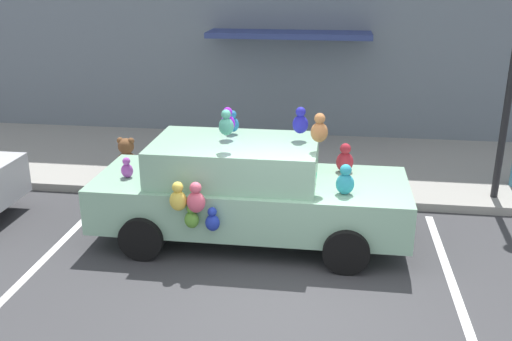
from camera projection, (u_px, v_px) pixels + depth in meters
name	position (u px, v px, depth m)	size (l,w,h in m)	color
ground_plane	(286.00, 297.00, 7.33)	(60.00, 60.00, 0.00)	#38383A
sidewalk	(308.00, 164.00, 11.97)	(24.00, 4.00, 0.15)	gray
storefront_building	(317.00, 3.00, 12.92)	(24.00, 1.25, 6.40)	slate
parking_stripe_front	(447.00, 269.00, 7.98)	(0.12, 3.60, 0.01)	silver
parking_stripe_rear	(60.00, 244.00, 8.72)	(0.12, 3.60, 0.01)	silver
plush_covered_car	(247.00, 190.00, 8.63)	(4.65, 2.02, 2.14)	#8AB899
teddy_bear_on_sidewalk	(127.00, 160.00, 10.85)	(0.42, 0.35, 0.81)	brown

